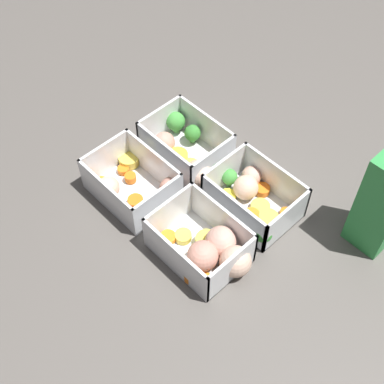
{
  "coord_description": "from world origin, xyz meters",
  "views": [
    {
      "loc": [
        0.41,
        -0.39,
        0.75
      ],
      "look_at": [
        0.0,
        0.0,
        0.03
      ],
      "focal_mm": 50.0,
      "sensor_mm": 36.0,
      "label": 1
    }
  ],
  "objects": [
    {
      "name": "container_near_right",
      "position": [
        0.1,
        -0.06,
        0.03
      ],
      "size": [
        0.17,
        0.12,
        0.07
      ],
      "color": "white",
      "rests_on": "ground_plane"
    },
    {
      "name": "juice_carton",
      "position": [
        0.26,
        0.16,
        0.1
      ],
      "size": [
        0.07,
        0.07,
        0.2
      ],
      "color": "green",
      "rests_on": "ground_plane"
    },
    {
      "name": "ground_plane",
      "position": [
        0.0,
        0.0,
        0.0
      ],
      "size": [
        4.0,
        4.0,
        0.0
      ],
      "primitive_type": "plane",
      "color": "#56514C"
    },
    {
      "name": "container_near_left",
      "position": [
        -0.08,
        -0.06,
        0.02
      ],
      "size": [
        0.16,
        0.13,
        0.07
      ],
      "color": "white",
      "rests_on": "ground_plane"
    },
    {
      "name": "container_far_left",
      "position": [
        -0.08,
        0.06,
        0.03
      ],
      "size": [
        0.16,
        0.11,
        0.07
      ],
      "color": "white",
      "rests_on": "ground_plane"
    },
    {
      "name": "container_far_right",
      "position": [
        0.08,
        0.07,
        0.02
      ],
      "size": [
        0.15,
        0.12,
        0.07
      ],
      "color": "white",
      "rests_on": "ground_plane"
    }
  ]
}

